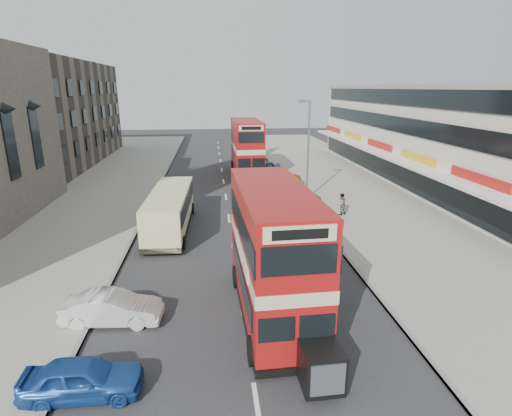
# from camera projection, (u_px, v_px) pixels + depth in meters

# --- Properties ---
(ground) EXTENTS (160.00, 160.00, 0.00)m
(ground) POSITION_uv_depth(u_px,v_px,m) (246.00, 329.00, 15.76)
(ground) COLOR #28282B
(ground) RESTS_ON ground
(road_surface) EXTENTS (12.00, 90.00, 0.01)m
(road_surface) POSITION_uv_depth(u_px,v_px,m) (226.00, 197.00, 34.81)
(road_surface) COLOR #28282B
(road_surface) RESTS_ON ground
(pavement_right) EXTENTS (12.00, 90.00, 0.15)m
(pavement_right) POSITION_uv_depth(u_px,v_px,m) (361.00, 192.00, 36.05)
(pavement_right) COLOR gray
(pavement_right) RESTS_ON ground
(pavement_left) EXTENTS (12.00, 90.00, 0.15)m
(pavement_left) POSITION_uv_depth(u_px,v_px,m) (81.00, 200.00, 33.53)
(pavement_left) COLOR gray
(pavement_left) RESTS_ON ground
(kerb_left) EXTENTS (0.20, 90.00, 0.16)m
(kerb_left) POSITION_uv_depth(u_px,v_px,m) (153.00, 198.00, 34.15)
(kerb_left) COLOR gray
(kerb_left) RESTS_ON ground
(kerb_right) EXTENTS (0.20, 90.00, 0.16)m
(kerb_right) POSITION_uv_depth(u_px,v_px,m) (296.00, 194.00, 35.43)
(kerb_right) COLOR gray
(kerb_right) RESTS_ON ground
(brick_terrace) EXTENTS (14.00, 28.00, 12.00)m
(brick_terrace) POSITION_uv_depth(u_px,v_px,m) (33.00, 114.00, 47.94)
(brick_terrace) COLOR #66594C
(brick_terrace) RESTS_ON ground
(commercial_row) EXTENTS (9.90, 46.20, 9.30)m
(commercial_row) POSITION_uv_depth(u_px,v_px,m) (440.00, 136.00, 37.47)
(commercial_row) COLOR beige
(commercial_row) RESTS_ON ground
(street_lamp) EXTENTS (1.00, 0.20, 8.12)m
(street_lamp) POSITION_uv_depth(u_px,v_px,m) (308.00, 143.00, 32.23)
(street_lamp) COLOR slate
(street_lamp) RESTS_ON ground
(bus_main) EXTENTS (2.87, 9.49, 5.21)m
(bus_main) POSITION_uv_depth(u_px,v_px,m) (273.00, 253.00, 16.04)
(bus_main) COLOR black
(bus_main) RESTS_ON ground
(bus_second) EXTENTS (2.88, 10.12, 5.57)m
(bus_second) POSITION_uv_depth(u_px,v_px,m) (247.00, 148.00, 42.76)
(bus_second) COLOR black
(bus_second) RESTS_ON ground
(coach) EXTENTS (2.67, 9.22, 2.42)m
(coach) POSITION_uv_depth(u_px,v_px,m) (170.00, 209.00, 26.37)
(coach) COLOR black
(coach) RESTS_ON ground
(car_left_near) EXTENTS (3.59, 1.46, 1.22)m
(car_left_near) POSITION_uv_depth(u_px,v_px,m) (82.00, 378.00, 12.22)
(car_left_near) COLOR #1B4697
(car_left_near) RESTS_ON ground
(car_left_front) EXTENTS (3.97, 1.67, 1.28)m
(car_left_front) POSITION_uv_depth(u_px,v_px,m) (112.00, 308.00, 16.05)
(car_left_front) COLOR silver
(car_left_front) RESTS_ON ground
(car_right_a) EXTENTS (4.56, 2.28, 1.27)m
(car_right_a) POSITION_uv_depth(u_px,v_px,m) (290.00, 204.00, 30.30)
(car_right_a) COLOR #9C320F
(car_right_a) RESTS_ON ground
(car_right_b) EXTENTS (5.10, 2.88, 1.34)m
(car_right_b) POSITION_uv_depth(u_px,v_px,m) (275.00, 179.00, 38.38)
(car_right_b) COLOR #C97614
(car_right_b) RESTS_ON ground
(car_right_c) EXTENTS (3.65, 1.53, 1.23)m
(car_right_c) POSITION_uv_depth(u_px,v_px,m) (264.00, 167.00, 44.88)
(car_right_c) COLOR #608BC0
(car_right_c) RESTS_ON ground
(pedestrian_near) EXTENTS (0.71, 0.61, 1.61)m
(pedestrian_near) POSITION_uv_depth(u_px,v_px,m) (341.00, 204.00, 29.26)
(pedestrian_near) COLOR gray
(pedestrian_near) RESTS_ON pavement_right
(cyclist) EXTENTS (0.71, 1.80, 2.25)m
(cyclist) POSITION_uv_depth(u_px,v_px,m) (279.00, 181.00, 37.19)
(cyclist) COLOR gray
(cyclist) RESTS_ON ground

